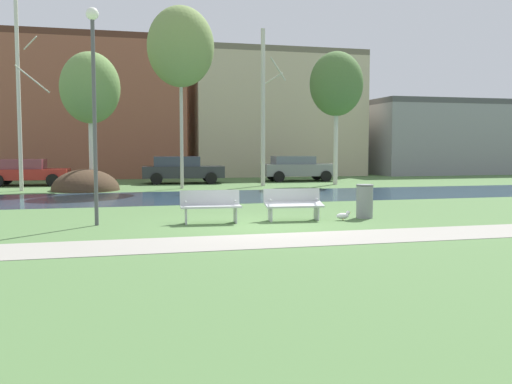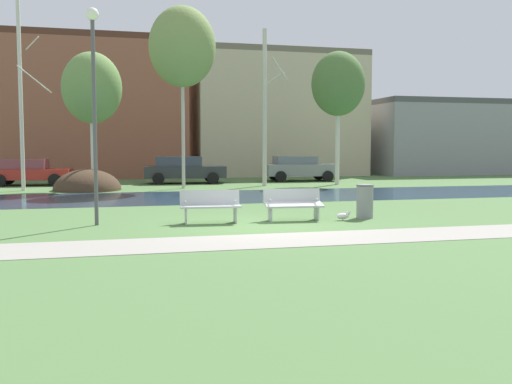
% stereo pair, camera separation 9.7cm
% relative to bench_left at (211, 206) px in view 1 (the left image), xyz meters
% --- Properties ---
extents(ground_plane, '(120.00, 120.00, 0.00)m').
position_rel_bench_left_xyz_m(ground_plane, '(1.15, 9.09, -0.47)').
color(ground_plane, '#4C703D').
extents(paved_path_strip, '(60.00, 1.88, 0.01)m').
position_rel_bench_left_xyz_m(paved_path_strip, '(1.15, -3.16, -0.47)').
color(paved_path_strip, gray).
rests_on(paved_path_strip, ground).
extents(river_band, '(80.00, 6.23, 0.01)m').
position_rel_bench_left_xyz_m(river_band, '(1.15, 8.01, -0.47)').
color(river_band, '#284256').
rests_on(river_band, ground).
extents(soil_mound, '(3.12, 3.48, 1.96)m').
position_rel_bench_left_xyz_m(soil_mound, '(-3.63, 12.97, -0.47)').
color(soil_mound, '#423021').
rests_on(soil_mound, ground).
extents(bench_left, '(1.64, 0.68, 0.87)m').
position_rel_bench_left_xyz_m(bench_left, '(0.00, 0.00, 0.00)').
color(bench_left, '#B2B5B7').
rests_on(bench_left, ground).
extents(bench_right, '(1.64, 0.68, 0.87)m').
position_rel_bench_left_xyz_m(bench_right, '(2.31, 0.00, 0.00)').
color(bench_right, '#B2B5B7').
rests_on(bench_right, ground).
extents(trash_bin, '(0.50, 0.50, 0.96)m').
position_rel_bench_left_xyz_m(trash_bin, '(4.45, 0.01, 0.03)').
color(trash_bin, gray).
rests_on(trash_bin, ground).
extents(seagull, '(0.44, 0.16, 0.26)m').
position_rel_bench_left_xyz_m(seagull, '(3.65, -0.33, -0.34)').
color(seagull, white).
rests_on(seagull, ground).
extents(streetlamp, '(0.32, 0.32, 5.53)m').
position_rel_bench_left_xyz_m(streetlamp, '(-2.93, 0.33, 3.20)').
color(streetlamp, '#4C4C51').
rests_on(streetlamp, ground).
extents(birch_far_left, '(1.47, 2.26, 8.88)m').
position_rel_bench_left_xyz_m(birch_far_left, '(-6.46, 13.30, 4.03)').
color(birch_far_left, beige).
rests_on(birch_far_left, ground).
extents(birch_left, '(2.77, 2.77, 6.44)m').
position_rel_bench_left_xyz_m(birch_left, '(-3.34, 13.17, 4.28)').
color(birch_left, beige).
rests_on(birch_left, ground).
extents(birch_center_left, '(3.21, 3.21, 8.75)m').
position_rel_bench_left_xyz_m(birch_center_left, '(0.89, 13.04, 6.34)').
color(birch_center_left, '#BCB7A8').
rests_on(birch_center_left, ground).
extents(birch_center, '(1.31, 2.23, 8.05)m').
position_rel_bench_left_xyz_m(birch_center, '(5.24, 13.88, 3.64)').
color(birch_center, beige).
rests_on(birch_center, ground).
extents(birch_center_right, '(2.85, 2.85, 7.09)m').
position_rel_bench_left_xyz_m(birch_center_right, '(9.28, 13.92, 4.88)').
color(birch_center_right, beige).
rests_on(birch_center_right, ground).
extents(parked_van_nearest_red, '(4.18, 2.32, 1.39)m').
position_rel_bench_left_xyz_m(parked_van_nearest_red, '(-6.74, 17.19, 0.27)').
color(parked_van_nearest_red, maroon).
rests_on(parked_van_nearest_red, ground).
extents(parked_sedan_second_dark, '(4.57, 2.30, 1.50)m').
position_rel_bench_left_xyz_m(parked_sedan_second_dark, '(1.34, 16.91, 0.32)').
color(parked_sedan_second_dark, '#282B30').
rests_on(parked_sedan_second_dark, ground).
extents(parked_hatch_third_grey, '(4.37, 2.36, 1.48)m').
position_rel_bench_left_xyz_m(parked_hatch_third_grey, '(8.29, 17.41, 0.32)').
color(parked_hatch_third_grey, slate).
rests_on(parked_hatch_third_grey, ground).
extents(building_brick_low, '(15.20, 8.04, 9.13)m').
position_rel_bench_left_xyz_m(building_brick_low, '(-5.25, 25.89, 4.09)').
color(building_brick_low, brown).
rests_on(building_brick_low, ground).
extents(building_beige_block, '(11.89, 6.61, 8.70)m').
position_rel_bench_left_xyz_m(building_beige_block, '(9.04, 25.14, 3.88)').
color(building_beige_block, '#BCAD8E').
rests_on(building_beige_block, ground).
extents(building_grey_warehouse, '(17.04, 8.17, 5.48)m').
position_rel_bench_left_xyz_m(building_grey_warehouse, '(24.68, 24.77, 2.27)').
color(building_grey_warehouse, gray).
rests_on(building_grey_warehouse, ground).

